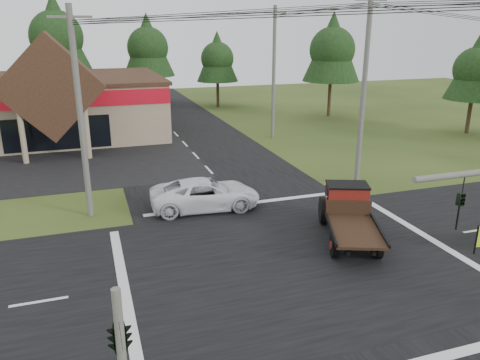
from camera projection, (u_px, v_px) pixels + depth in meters
name	position (u px, v px, depth m)	size (l,w,h in m)	color
ground	(293.00, 261.00, 19.83)	(120.00, 120.00, 0.00)	#2D4016
road_ns	(293.00, 261.00, 19.83)	(12.00, 120.00, 0.02)	black
road_ew	(293.00, 261.00, 19.82)	(120.00, 12.00, 0.02)	black
traffic_signal_corner	(118.00, 321.00, 9.88)	(0.53, 2.48, 4.40)	#595651
utility_pole_nw	(80.00, 114.00, 22.98)	(2.00, 0.30, 10.50)	#595651
utility_pole_ne	(364.00, 90.00, 27.61)	(2.00, 0.30, 11.50)	#595651
utility_pole_n	(274.00, 72.00, 40.28)	(2.00, 0.30, 11.20)	#595651
tree_row_c	(56.00, 34.00, 51.12)	(7.28, 7.28, 13.13)	#332316
tree_row_d	(148.00, 46.00, 55.43)	(6.16, 6.16, 11.11)	#332316
tree_row_e	(217.00, 57.00, 56.43)	(5.04, 5.04, 9.09)	#332316
tree_side_ne	(332.00, 48.00, 49.98)	(6.16, 6.16, 11.11)	#332316
tree_side_e_near	(476.00, 67.00, 41.97)	(5.04, 5.04, 9.09)	#332316
antique_flatbed_truck	(350.00, 216.00, 21.40)	(2.20, 5.77, 2.41)	#621A0E
white_pickup	(205.00, 194.00, 25.36)	(2.73, 5.92, 1.64)	white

